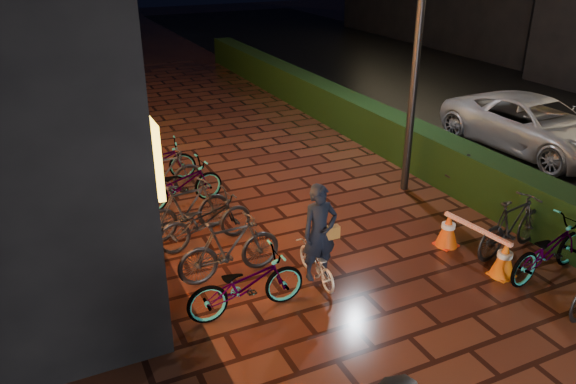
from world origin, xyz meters
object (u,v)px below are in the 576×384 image
cyclist (318,247)px  traffic_barrier (475,243)px  cart_assembly (463,171)px  van (535,125)px

cyclist → traffic_barrier: 2.72m
traffic_barrier → cart_assembly: size_ratio=1.50×
van → cyclist: size_ratio=2.88×
traffic_barrier → van: bearing=34.7°
van → cart_assembly: size_ratio=4.64×
traffic_barrier → cyclist: bearing=168.2°
traffic_barrier → cart_assembly: (1.61, 2.15, 0.22)m
cyclist → van: bearing=20.9°
van → cyclist: bearing=-162.8°
traffic_barrier → cart_assembly: cart_assembly is taller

